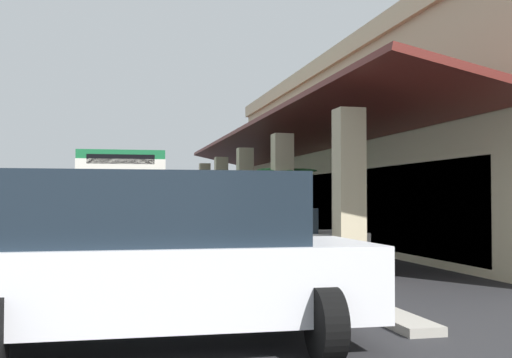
{
  "coord_description": "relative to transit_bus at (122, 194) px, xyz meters",
  "views": [
    {
      "loc": [
        23.05,
        0.38,
        1.68
      ],
      "look_at": [
        2.34,
        5.02,
        2.33
      ],
      "focal_mm": 44.86,
      "sensor_mm": 36.0,
      "label": 1
    }
  ],
  "objects": [
    {
      "name": "ground",
      "position": [
        1.41,
        7.3,
        -1.85
      ],
      "size": [
        120.0,
        120.0,
        0.0
      ],
      "primitive_type": "plane",
      "color": "#262628"
    },
    {
      "name": "curb_strip",
      "position": [
        1.49,
        3.4,
        -1.79
      ],
      "size": [
        31.78,
        0.5,
        0.12
      ],
      "primitive_type": "cube",
      "color": "#9E998E",
      "rests_on": "ground"
    },
    {
      "name": "plaza_building",
      "position": [
        1.49,
        13.02,
        1.66
      ],
      "size": [
        26.78,
        14.87,
        7.02
      ],
      "color": "#C6B793",
      "rests_on": "ground"
    },
    {
      "name": "transit_bus",
      "position": [
        0.0,
        0.0,
        0.0
      ],
      "size": [
        11.26,
        2.98,
        3.34
      ],
      "color": "#196638",
      "rests_on": "ground"
    },
    {
      "name": "parked_sedan_silver",
      "position": [
        10.81,
        2.8,
        -1.1
      ],
      "size": [
        2.63,
        4.51,
        1.47
      ],
      "color": "#B2B5BA",
      "rests_on": "ground"
    },
    {
      "name": "parked_suv_white",
      "position": [
        17.16,
        0.17,
        -0.84
      ],
      "size": [
        2.73,
        4.81,
        1.97
      ],
      "color": "silver",
      "rests_on": "ground"
    },
    {
      "name": "parked_sedan_charcoal",
      "position": [
        -5.89,
        -5.19,
        -1.1
      ],
      "size": [
        4.43,
        2.07,
        1.47
      ],
      "color": "#232328",
      "rests_on": "ground"
    },
    {
      "name": "pedestrian",
      "position": [
        10.71,
        -1.5,
        -0.84
      ],
      "size": [
        0.71,
        0.48,
        1.79
      ],
      "color": "#38383D",
      "rests_on": "ground"
    },
    {
      "name": "potted_palm",
      "position": [
        6.7,
        4.42,
        -1.16
      ],
      "size": [
        1.71,
        2.0,
        2.59
      ],
      "color": "gray",
      "rests_on": "ground"
    }
  ]
}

